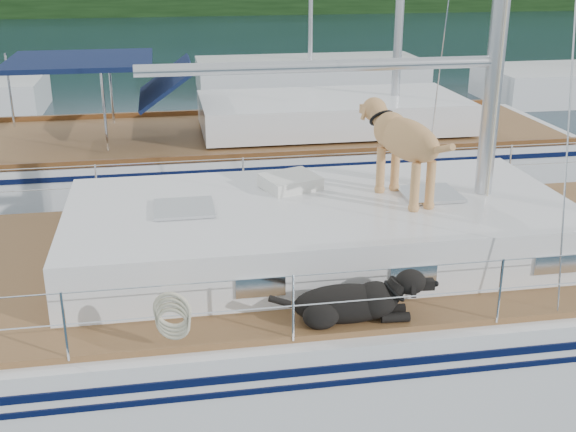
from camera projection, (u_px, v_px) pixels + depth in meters
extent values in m
plane|color=black|center=(247.00, 360.00, 7.99)|extent=(120.00, 120.00, 0.00)
cube|color=#595147|center=(167.00, 5.00, 50.44)|extent=(92.00, 1.00, 1.20)
cube|color=white|center=(246.00, 320.00, 7.82)|extent=(12.00, 3.80, 1.40)
cube|color=brown|center=(244.00, 258.00, 7.56)|extent=(11.52, 3.50, 0.06)
cube|color=white|center=(319.00, 227.00, 7.59)|extent=(5.20, 2.50, 0.55)
cylinder|color=silver|center=(322.00, 66.00, 7.00)|extent=(3.60, 0.12, 0.12)
cylinder|color=silver|center=(269.00, 278.00, 5.75)|extent=(10.56, 0.01, 0.01)
cylinder|color=silver|center=(227.00, 159.00, 8.97)|extent=(10.56, 0.01, 0.01)
cube|color=blue|center=(130.00, 213.00, 8.73)|extent=(0.65, 0.55, 0.04)
cube|color=silver|center=(290.00, 182.00, 7.89)|extent=(0.70, 0.64, 0.15)
torus|color=beige|center=(172.00, 310.00, 5.65)|extent=(0.42, 0.25, 0.40)
cube|color=white|center=(268.00, 167.00, 13.44)|extent=(11.00, 3.50, 1.30)
cube|color=brown|center=(268.00, 133.00, 13.22)|extent=(10.56, 3.29, 0.06)
cube|color=white|center=(332.00, 112.00, 13.29)|extent=(4.80, 2.30, 0.55)
cube|color=#0D1739|center=(80.00, 61.00, 12.21)|extent=(2.40, 2.30, 0.08)
cube|color=white|center=(310.00, 77.00, 23.28)|extent=(7.20, 3.00, 1.10)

